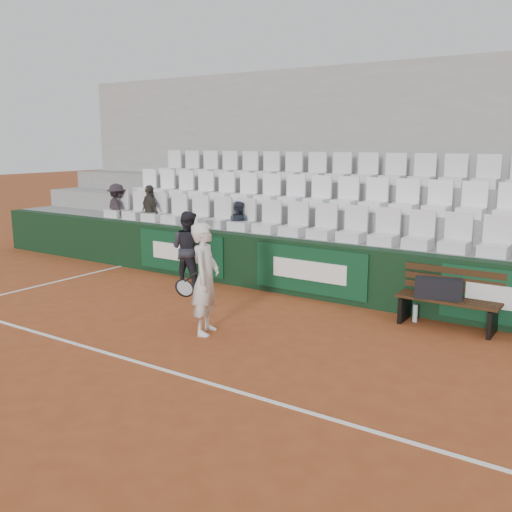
{
  "coord_description": "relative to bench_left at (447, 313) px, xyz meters",
  "views": [
    {
      "loc": [
        4.45,
        -4.84,
        2.76
      ],
      "look_at": [
        -0.38,
        2.4,
        1.0
      ],
      "focal_mm": 40.0,
      "sensor_mm": 36.0,
      "label": 1
    }
  ],
  "objects": [
    {
      "name": "seat_row_back",
      "position": [
        -2.28,
        2.76,
        1.99
      ],
      "size": [
        11.9,
        0.44,
        0.63
      ],
      "primitive_type": "cube",
      "color": "silver",
      "rests_on": "grandstand_tier_back"
    },
    {
      "name": "grandstand_tier_mid",
      "position": [
        -2.28,
        1.99,
        0.5
      ],
      "size": [
        18.0,
        0.95,
        1.45
      ],
      "primitive_type": "cube",
      "color": "gray",
      "rests_on": "ground"
    },
    {
      "name": "spectator_a",
      "position": [
        -8.02,
        0.91,
        1.39
      ],
      "size": [
        0.91,
        0.75,
        1.23
      ],
      "primitive_type": "imported",
      "rotation": [
        0.0,
        0.0,
        2.72
      ],
      "color": "black",
      "rests_on": "grandstand_tier_front"
    },
    {
      "name": "grandstand_tier_front",
      "position": [
        -2.28,
        1.04,
        0.28
      ],
      "size": [
        18.0,
        0.95,
        1.0
      ],
      "primitive_type": "cube",
      "color": "gray",
      "rests_on": "ground"
    },
    {
      "name": "back_barrier",
      "position": [
        -2.21,
        0.41,
        0.28
      ],
      "size": [
        18.0,
        0.34,
        1.0
      ],
      "color": "black",
      "rests_on": "ground"
    },
    {
      "name": "seat_row_mid",
      "position": [
        -2.28,
        1.81,
        1.54
      ],
      "size": [
        11.9,
        0.44,
        0.63
      ],
      "primitive_type": "cube",
      "color": "white",
      "rests_on": "grandstand_tier_mid"
    },
    {
      "name": "court_baseline",
      "position": [
        -2.28,
        -3.59,
        -0.22
      ],
      "size": [
        18.0,
        0.06,
        0.01
      ],
      "primitive_type": "cube",
      "color": "white",
      "rests_on": "ground"
    },
    {
      "name": "grandstand_tier_back",
      "position": [
        -2.28,
        2.94,
        0.72
      ],
      "size": [
        18.0,
        0.95,
        1.9
      ],
      "primitive_type": "cube",
      "color": "gray",
      "rests_on": "ground"
    },
    {
      "name": "water_bottle_near",
      "position": [
        -0.49,
        0.01,
        -0.09
      ],
      "size": [
        0.08,
        0.08,
        0.28
      ],
      "primitive_type": "cylinder",
      "color": "#B0C1C8",
      "rests_on": "ground"
    },
    {
      "name": "grandstand_rear_wall",
      "position": [
        -2.28,
        3.56,
        1.98
      ],
      "size": [
        18.0,
        0.3,
        4.4
      ],
      "primitive_type": "cube",
      "color": "#959593",
      "rests_on": "ground"
    },
    {
      "name": "spectator_c",
      "position": [
        -4.5,
        0.91,
        1.29
      ],
      "size": [
        0.57,
        0.49,
        1.02
      ],
      "primitive_type": "imported",
      "rotation": [
        0.0,
        0.0,
        3.36
      ],
      "color": "#212832",
      "rests_on": "grandstand_tier_front"
    },
    {
      "name": "seat_row_front",
      "position": [
        -2.28,
        0.86,
        1.09
      ],
      "size": [
        11.9,
        0.44,
        0.63
      ],
      "primitive_type": "cube",
      "color": "silver",
      "rests_on": "grandstand_tier_front"
    },
    {
      "name": "spectator_b",
      "position": [
        -6.95,
        0.91,
        1.4
      ],
      "size": [
        0.79,
        0.55,
        1.24
      ],
      "primitive_type": "imported",
      "rotation": [
        0.0,
        0.0,
        2.77
      ],
      "color": "#332E29",
      "rests_on": "grandstand_tier_front"
    },
    {
      "name": "tennis_player",
      "position": [
        -2.86,
        -2.21,
        0.59
      ],
      "size": [
        0.78,
        0.69,
        1.63
      ],
      "color": "silver",
      "rests_on": "ground"
    },
    {
      "name": "ball_kid",
      "position": [
        -4.92,
        -0.18,
        0.5
      ],
      "size": [
        0.76,
        0.62,
        1.45
      ],
      "primitive_type": "imported",
      "rotation": [
        0.0,
        0.0,
        3.24
      ],
      "color": "black",
      "rests_on": "ground"
    },
    {
      "name": "sports_bag_left",
      "position": [
        -0.14,
        -0.05,
        0.37
      ],
      "size": [
        0.73,
        0.46,
        0.29
      ],
      "primitive_type": "cube",
      "rotation": [
        0.0,
        0.0,
        0.28
      ],
      "color": "black",
      "rests_on": "bench_left"
    },
    {
      "name": "ground",
      "position": [
        -2.28,
        -3.59,
        -0.23
      ],
      "size": [
        80.0,
        80.0,
        0.0
      ],
      "primitive_type": "plane",
      "color": "#964521",
      "rests_on": "ground"
    },
    {
      "name": "bench_left",
      "position": [
        0.0,
        0.0,
        0.0
      ],
      "size": [
        1.5,
        0.56,
        0.45
      ],
      "primitive_type": "cube",
      "color": "#372110",
      "rests_on": "ground"
    }
  ]
}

